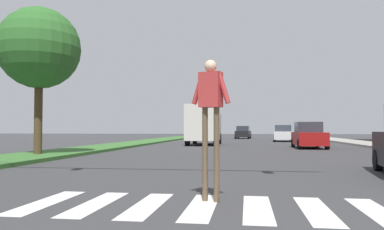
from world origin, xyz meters
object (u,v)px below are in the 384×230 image
Objects in this scene: sedan_far_horizon at (243,133)px; pedestrian_performer at (211,107)px; sedan_midblock at (309,136)px; sedan_distant at (283,134)px; tree_mid at (39,49)px; truck_box_delivery at (204,124)px.

pedestrian_performer is at bearing -90.14° from sedan_far_horizon.
pedestrian_performer reaches higher than sedan_midblock.
sedan_distant is at bearing 82.67° from pedestrian_performer.
pedestrian_performer is 0.53× the size of sedan_distant.
pedestrian_performer is (8.69, -9.26, -3.26)m from tree_mid.
tree_mid reaches higher than pedestrian_performer.
sedan_distant is 1.05× the size of sedan_far_horizon.
tree_mid is 15.78m from truck_box_delivery.
truck_box_delivery is at bearing -126.07° from sedan_distant.
sedan_far_horizon is at bearing 81.83° from truck_box_delivery.
tree_mid is 1.49× the size of sedan_far_horizon.
sedan_distant is at bearing 53.93° from truck_box_delivery.
sedan_midblock is 8.56m from truck_box_delivery.
sedan_midblock is at bearing -29.04° from truck_box_delivery.
sedan_midblock is 24.64m from sedan_far_horizon.
pedestrian_performer is 33.46m from sedan_distant.
truck_box_delivery reaches higher than sedan_far_horizon.
sedan_far_horizon is 20.30m from truck_box_delivery.
sedan_distant is (4.27, 33.18, -0.89)m from pedestrian_performer.
tree_mid is 27.52m from sedan_distant.
tree_mid is 13.12m from pedestrian_performer.
sedan_far_horizon is at bearing 100.67° from sedan_midblock.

